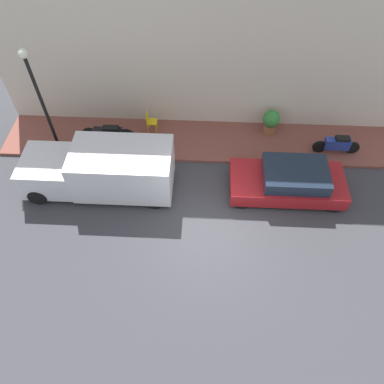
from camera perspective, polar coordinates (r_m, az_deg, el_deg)
ground_plane at (r=12.79m, az=2.50°, el=-5.49°), size 60.00×60.00×0.00m
sidewalk at (r=15.42m, az=2.83°, el=7.75°), size 2.31×16.68×0.11m
building_facade at (r=14.22m, az=3.57°, el=22.51°), size 0.30×16.68×7.66m
parked_car at (r=13.71m, az=14.57°, el=1.63°), size 1.82×4.05×1.19m
delivery_van at (r=13.54m, az=-13.75°, el=3.36°), size 1.95×5.29×1.82m
motorcycle_blue at (r=15.63m, az=21.26°, el=6.78°), size 0.30×1.80×0.79m
motorcycle_black at (r=15.39m, az=-12.63°, el=8.73°), size 0.30×2.13×0.76m
streetlamp at (r=14.14m, az=-22.46°, el=14.00°), size 0.32×0.32×4.36m
potted_plant at (r=15.71m, az=11.95°, el=10.57°), size 0.70×0.70×1.02m
cafe_chair at (r=15.57m, az=-6.39°, el=10.75°), size 0.40×0.40×0.87m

